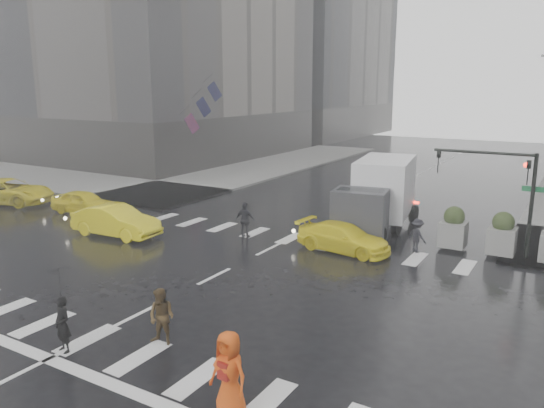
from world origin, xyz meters
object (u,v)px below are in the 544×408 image
Objects in this scene: traffic_signal_pole at (507,183)px; box_truck at (379,194)px; taxi_front at (84,202)px; pedestrian_orange at (229,374)px; pedestrian_brown at (162,317)px; taxi_mid at (116,221)px.

traffic_signal_pole reaches higher than box_truck.
box_truck is at bearing 166.51° from traffic_signal_pole.
traffic_signal_pole is 1.17× the size of taxi_front.
taxi_front is at bearing 154.34° from pedestrian_orange.
taxi_front is (-14.59, 9.54, -0.16)m from pedestrian_brown.
pedestrian_brown is 0.42× the size of taxi_front.
traffic_signal_pole reaches higher than taxi_front.
pedestrian_brown is 17.44m from taxi_front.
pedestrian_brown is at bearing 160.17° from pedestrian_orange.
taxi_front is at bearing -170.68° from traffic_signal_pole.
traffic_signal_pole reaches higher than pedestrian_orange.
traffic_signal_pole is at bearing 53.55° from pedestrian_brown.
box_truck is at bearing 104.87° from pedestrian_orange.
taxi_mid is (-9.46, 7.16, -0.07)m from pedestrian_brown.
traffic_signal_pole is at bearing -73.81° from taxi_mid.
traffic_signal_pole reaches higher than taxi_mid.
box_truck reaches higher than taxi_mid.
pedestrian_brown is at bearing -131.74° from taxi_front.
taxi_front is 5.66m from taxi_mid.
pedestrian_orange is 0.43× the size of taxi_mid.
traffic_signal_pole is 2.77× the size of pedestrian_brown.
traffic_signal_pole is 1.00× the size of taxi_mid.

